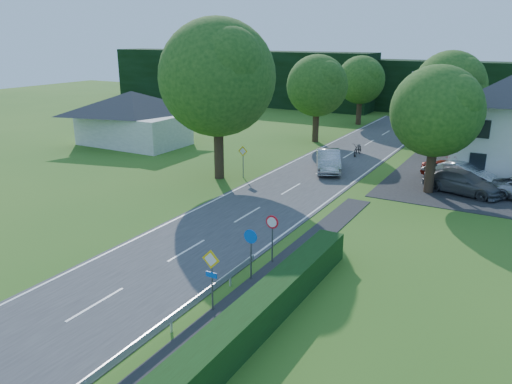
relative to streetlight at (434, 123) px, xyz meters
The scene contains 25 objects.
road 13.59m from the streetlight, 128.88° to the right, with size 7.00×80.00×0.04m, color #373739.
parking_pad 6.65m from the streetlight, 37.30° to the left, with size 14.00×16.00×0.04m, color black.
line_edge_left 15.73m from the streetlight, 138.52° to the right, with size 0.12×80.00×0.01m, color white.
line_edge_right 11.95m from the streetlight, 115.70° to the right, with size 0.12×80.00×0.01m, color white.
line_centre 13.58m from the streetlight, 128.88° to the right, with size 0.12×80.00×0.01m, color white, non-canonical shape.
tree_main 15.35m from the streetlight, 156.89° to the right, with size 9.40×9.40×11.64m, color #1A4414, non-canonical shape.
tree_left_far 16.45m from the streetlight, 142.56° to the left, with size 7.00×7.00×8.58m, color #1A4414, non-canonical shape.
tree_right_far 12.05m from the streetlight, 95.06° to the left, with size 7.40×7.40×9.09m, color #1A4414, non-canonical shape.
tree_left_back 25.34m from the streetlight, 119.73° to the left, with size 6.60×6.60×8.07m, color #1A4414, non-canonical shape.
tree_right_back 20.12m from the streetlight, 95.89° to the left, with size 6.20×6.20×7.56m, color #1A4414, non-canonical shape.
tree_right_mid 2.05m from the streetlight, 77.66° to the right, with size 7.00×7.00×8.58m, color #1A4414, non-canonical shape.
treeline_left 48.22m from the streetlight, 138.42° to the left, with size 44.00×6.00×8.00m, color black.
treeline_right 36.01m from the streetlight, 90.10° to the left, with size 30.00×5.00×7.00m, color black.
bungalow_left 28.12m from the streetlight, behind, with size 11.00×6.50×5.20m.
streetlight is the anchor object (origin of this frame).
sign_priority_right 22.50m from the streetlight, 99.70° to the right, with size 0.78×0.09×2.59m.
sign_roundabout 19.59m from the streetlight, 101.19° to the right, with size 0.64×0.08×2.37m.
sign_speed_limit 17.64m from the streetlight, 102.46° to the right, with size 0.64×0.11×2.37m.
sign_priority_left 13.80m from the streetlight, 158.22° to the right, with size 0.78×0.09×2.44m.
moving_car 8.43m from the streetlight, behind, with size 1.77×5.07×1.67m, color #A7A7AB.
motorcycle 10.33m from the streetlight, 139.85° to the left, with size 0.75×2.15×1.13m, color black.
parked_car_red 4.27m from the streetlight, 54.12° to the left, with size 1.72×4.28×1.46m, color maroon.
parked_car_silver_a 4.43m from the streetlight, 33.94° to the left, with size 1.59×4.57×1.50m, color silver.
parked_car_grey 4.55m from the streetlight, 23.83° to the right, with size 2.14×5.27×1.53m, color #4F5054.
parasol 4.27m from the streetlight, 65.98° to the left, with size 2.14×2.18×1.97m, color #AB0D18.
Camera 1 is at (14.32, -6.22, 10.35)m, focal length 35.00 mm.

